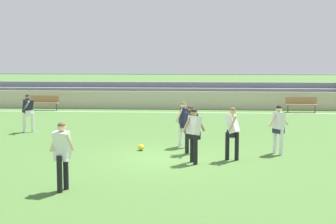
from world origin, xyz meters
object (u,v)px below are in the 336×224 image
object	(u,v)px
player_white_challenging	(279,125)
player_white_on_ball	(194,131)
bleacher_stand	(134,93)
player_dark_wide_left	(28,110)
bench_near_wall_gap	(44,101)
player_dark_trailing_run	(191,125)
soccer_ball	(141,147)
bench_centre_sideline	(301,103)
player_white_overlapping	(232,129)
player_white_pressing_high	(62,150)
player_dark_deep_cover	(184,120)

from	to	relation	value
player_white_challenging	player_white_on_ball	bearing A→B (deg)	-149.50
bleacher_stand	player_dark_wide_left	size ratio (longest dim) A/B	17.05
bench_near_wall_gap	player_white_challenging	distance (m)	17.42
player_dark_trailing_run	soccer_ball	bearing A→B (deg)	166.42
bench_centre_sideline	player_white_overlapping	size ratio (longest dim) A/B	1.08
soccer_ball	bench_centre_sideline	bearing A→B (deg)	57.44
bench_near_wall_gap	player_dark_trailing_run	xyz separation A→B (m)	(9.19, -12.68, 0.41)
player_white_on_ball	soccer_ball	size ratio (longest dim) A/B	7.58
bench_centre_sideline	player_white_pressing_high	size ratio (longest dim) A/B	1.08
player_white_overlapping	bleacher_stand	bearing A→B (deg)	107.94
player_dark_trailing_run	player_white_on_ball	bearing A→B (deg)	-84.72
bleacher_stand	bench_centre_sideline	size ratio (longest dim) A/B	15.43
bench_near_wall_gap	player_white_pressing_high	distance (m)	18.57
bleacher_stand	player_dark_deep_cover	world-z (taller)	bleacher_stand
player_dark_deep_cover	player_white_overlapping	size ratio (longest dim) A/B	0.98
player_dark_trailing_run	player_white_challenging	size ratio (longest dim) A/B	0.99
bleacher_stand	bench_centre_sideline	distance (m)	10.80
player_white_pressing_high	player_white_challenging	world-z (taller)	player_white_pressing_high
bleacher_stand	bench_near_wall_gap	distance (m)	6.02
player_white_on_ball	soccer_ball	xyz separation A→B (m)	(-1.85, 1.90, -0.88)
bench_centre_sideline	player_white_challenging	bearing A→B (deg)	-104.37
bench_near_wall_gap	player_dark_wide_left	size ratio (longest dim) A/B	1.10
player_white_overlapping	bench_centre_sideline	bearing A→B (deg)	70.62
bench_centre_sideline	soccer_ball	world-z (taller)	bench_centre_sideline
bench_centre_sideline	player_white_on_ball	world-z (taller)	player_white_on_ball
bleacher_stand	soccer_ball	world-z (taller)	bleacher_stand
bleacher_stand	player_white_pressing_high	size ratio (longest dim) A/B	16.61
player_white_pressing_high	player_dark_wide_left	bearing A→B (deg)	114.67
player_dark_wide_left	soccer_ball	distance (m)	6.61
player_dark_trailing_run	soccer_ball	distance (m)	1.96
player_white_on_ball	player_white_overlapping	world-z (taller)	player_white_on_ball
player_white_on_ball	bench_centre_sideline	bearing A→B (deg)	67.12
player_white_overlapping	player_dark_wide_left	distance (m)	9.85
bench_centre_sideline	player_dark_trailing_run	bearing A→B (deg)	-115.75
player_dark_deep_cover	soccer_ball	distance (m)	1.84
bleacher_stand	player_white_on_ball	bearing A→B (deg)	-76.17
player_white_pressing_high	player_white_challenging	bearing A→B (deg)	40.21
player_dark_deep_cover	bench_centre_sideline	bearing A→B (deg)	60.89
bench_near_wall_gap	player_dark_trailing_run	bearing A→B (deg)	-54.06
bench_near_wall_gap	bleacher_stand	bearing A→B (deg)	33.32
player_white_pressing_high	player_white_on_ball	distance (m)	4.52
bench_centre_sideline	player_dark_wide_left	bearing A→B (deg)	-147.25
player_white_on_ball	player_dark_wide_left	world-z (taller)	player_white_on_ball
bench_near_wall_gap	player_dark_wide_left	distance (m)	8.75
player_dark_trailing_run	bench_near_wall_gap	bearing A→B (deg)	125.94
player_white_pressing_high	player_white_challenging	distance (m)	7.65
player_white_on_ball	player_white_pressing_high	bearing A→B (deg)	-132.90
player_white_on_ball	bleacher_stand	bearing A→B (deg)	103.83
bench_near_wall_gap	player_white_challenging	world-z (taller)	player_white_challenging
player_white_challenging	player_dark_wide_left	bearing A→B (deg)	157.90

